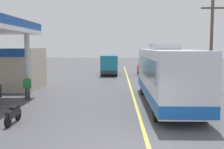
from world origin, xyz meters
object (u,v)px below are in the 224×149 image
(car_trailing_behind_bus, at_px, (145,67))
(motorcycle_parked_forecourt, at_px, (13,114))
(coach_bus_main, at_px, (166,76))
(pedestrian_near_pump, at_px, (27,86))
(minibus_opposing_lane, at_px, (110,63))

(car_trailing_behind_bus, bearing_deg, motorcycle_parked_forecourt, -110.62)
(coach_bus_main, relative_size, pedestrian_near_pump, 6.65)
(motorcycle_parked_forecourt, height_order, car_trailing_behind_bus, car_trailing_behind_bus)
(minibus_opposing_lane, height_order, car_trailing_behind_bus, minibus_opposing_lane)
(minibus_opposing_lane, distance_m, pedestrian_near_pump, 17.30)
(coach_bus_main, relative_size, minibus_opposing_lane, 1.80)
(minibus_opposing_lane, relative_size, motorcycle_parked_forecourt, 3.41)
(coach_bus_main, xyz_separation_m, pedestrian_near_pump, (-8.92, 1.05, -0.79))
(coach_bus_main, distance_m, minibus_opposing_lane, 18.07)
(coach_bus_main, xyz_separation_m, minibus_opposing_lane, (-4.00, 17.62, -0.25))
(motorcycle_parked_forecourt, relative_size, car_trailing_behind_bus, 0.43)
(car_trailing_behind_bus, bearing_deg, coach_bus_main, -91.41)
(pedestrian_near_pump, relative_size, car_trailing_behind_bus, 0.40)
(motorcycle_parked_forecourt, xyz_separation_m, car_trailing_behind_bus, (8.14, 21.62, 0.57))
(coach_bus_main, bearing_deg, motorcycle_parked_forecourt, -149.72)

